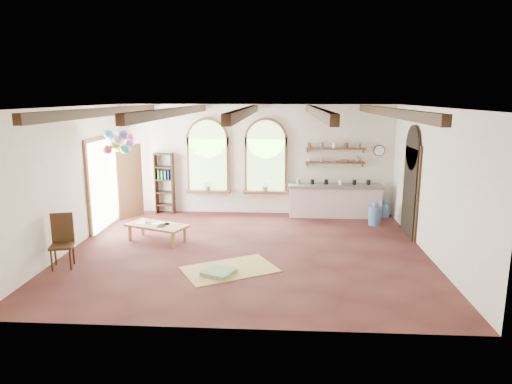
# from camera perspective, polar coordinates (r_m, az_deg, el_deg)

# --- Properties ---
(floor) EXTENTS (8.00, 8.00, 0.00)m
(floor) POSITION_cam_1_polar(r_m,az_deg,el_deg) (10.37, -1.20, -7.40)
(floor) COLOR brown
(floor) RESTS_ON ground
(ceiling_beams) EXTENTS (6.20, 6.80, 0.18)m
(ceiling_beams) POSITION_cam_1_polar(r_m,az_deg,el_deg) (9.79, -1.28, 9.98)
(ceiling_beams) COLOR #3A2812
(ceiling_beams) RESTS_ON ceiling
(window_left) EXTENTS (1.30, 0.28, 2.20)m
(window_left) POSITION_cam_1_polar(r_m,az_deg,el_deg) (13.48, -6.02, 4.19)
(window_left) COLOR brown
(window_left) RESTS_ON floor
(window_right) EXTENTS (1.30, 0.28, 2.20)m
(window_right) POSITION_cam_1_polar(r_m,az_deg,el_deg) (13.31, 1.24, 4.15)
(window_right) COLOR brown
(window_right) RESTS_ON floor
(left_doorway) EXTENTS (0.10, 1.90, 2.50)m
(left_doorway) POSITION_cam_1_polar(r_m,az_deg,el_deg) (12.70, -18.61, 0.94)
(left_doorway) COLOR brown
(left_doorway) RESTS_ON floor
(right_doorway) EXTENTS (0.10, 1.30, 2.40)m
(right_doorway) POSITION_cam_1_polar(r_m,az_deg,el_deg) (11.92, 18.68, 0.00)
(right_doorway) COLOR black
(right_doorway) RESTS_ON floor
(kitchen_counter) EXTENTS (2.68, 0.62, 0.94)m
(kitchen_counter) POSITION_cam_1_polar(r_m,az_deg,el_deg) (13.37, 9.78, -1.03)
(kitchen_counter) COLOR #FFD8D9
(kitchen_counter) RESTS_ON floor
(wall_shelf_lower) EXTENTS (1.70, 0.24, 0.04)m
(wall_shelf_lower) POSITION_cam_1_polar(r_m,az_deg,el_deg) (13.35, 9.86, 3.64)
(wall_shelf_lower) COLOR brown
(wall_shelf_lower) RESTS_ON wall_back
(wall_shelf_upper) EXTENTS (1.70, 0.24, 0.04)m
(wall_shelf_upper) POSITION_cam_1_polar(r_m,az_deg,el_deg) (13.30, 9.92, 5.35)
(wall_shelf_upper) COLOR brown
(wall_shelf_upper) RESTS_ON wall_back
(wall_clock) EXTENTS (0.32, 0.04, 0.32)m
(wall_clock) POSITION_cam_1_polar(r_m,az_deg,el_deg) (13.57, 15.15, 5.03)
(wall_clock) COLOR black
(wall_clock) RESTS_ON wall_back
(bookshelf) EXTENTS (0.53, 0.32, 1.80)m
(bookshelf) POSITION_cam_1_polar(r_m,az_deg,el_deg) (13.77, -11.37, 1.09)
(bookshelf) COLOR #3A2812
(bookshelf) RESTS_ON floor
(coffee_table) EXTENTS (1.61, 1.17, 0.42)m
(coffee_table) POSITION_cam_1_polar(r_m,az_deg,el_deg) (11.21, -12.28, -4.22)
(coffee_table) COLOR tan
(coffee_table) RESTS_ON floor
(side_chair) EXTENTS (0.54, 0.54, 1.10)m
(side_chair) POSITION_cam_1_polar(r_m,az_deg,el_deg) (10.14, -23.02, -6.94)
(side_chair) COLOR #3A2812
(side_chair) RESTS_ON floor
(floor_mat) EXTENTS (2.11, 1.85, 0.02)m
(floor_mat) POSITION_cam_1_polar(r_m,az_deg,el_deg) (9.33, -3.30, -9.63)
(floor_mat) COLOR tan
(floor_mat) RESTS_ON floor
(floor_cushion) EXTENTS (0.72, 0.72, 0.09)m
(floor_cushion) POSITION_cam_1_polar(r_m,az_deg,el_deg) (9.08, -4.67, -10.01)
(floor_cushion) COLOR #779D6C
(floor_cushion) RESTS_ON floor
(water_jug_a) EXTENTS (0.28, 0.28, 0.53)m
(water_jug_a) POSITION_cam_1_polar(r_m,az_deg,el_deg) (13.67, 15.80, -2.09)
(water_jug_a) COLOR #517BAE
(water_jug_a) RESTS_ON floor
(water_jug_b) EXTENTS (0.34, 0.34, 0.65)m
(water_jug_b) POSITION_cam_1_polar(r_m,az_deg,el_deg) (12.75, 14.63, -2.78)
(water_jug_b) COLOR #517BAE
(water_jug_b) RESTS_ON floor
(balloon_cluster) EXTENTS (0.68, 0.74, 1.14)m
(balloon_cluster) POSITION_cam_1_polar(r_m,az_deg,el_deg) (11.62, -16.74, 6.02)
(balloon_cluster) COLOR white
(balloon_cluster) RESTS_ON floor
(table_book) EXTENTS (0.22, 0.26, 0.02)m
(table_book) POSITION_cam_1_polar(r_m,az_deg,el_deg) (11.43, -13.76, -3.66)
(table_book) COLOR olive
(table_book) RESTS_ON coffee_table
(tablet) EXTENTS (0.20, 0.27, 0.01)m
(tablet) POSITION_cam_1_polar(r_m,az_deg,el_deg) (11.04, -11.68, -4.15)
(tablet) COLOR black
(tablet) RESTS_ON coffee_table
(potted_plant_left) EXTENTS (0.27, 0.23, 0.30)m
(potted_plant_left) POSITION_cam_1_polar(r_m,az_deg,el_deg) (13.51, -6.02, 0.84)
(potted_plant_left) COLOR #598C4C
(potted_plant_left) RESTS_ON window_left
(potted_plant_right) EXTENTS (0.27, 0.23, 0.30)m
(potted_plant_right) POSITION_cam_1_polar(r_m,az_deg,el_deg) (13.33, 1.21, 0.76)
(potted_plant_right) COLOR #598C4C
(potted_plant_right) RESTS_ON window_right
(shelf_cup_a) EXTENTS (0.12, 0.10, 0.10)m
(shelf_cup_a) POSITION_cam_1_polar(r_m,az_deg,el_deg) (13.28, 6.65, 3.99)
(shelf_cup_a) COLOR white
(shelf_cup_a) RESTS_ON wall_shelf_lower
(shelf_cup_b) EXTENTS (0.10, 0.10, 0.09)m
(shelf_cup_b) POSITION_cam_1_polar(r_m,az_deg,el_deg) (13.30, 8.15, 3.96)
(shelf_cup_b) COLOR beige
(shelf_cup_b) RESTS_ON wall_shelf_lower
(shelf_bowl_a) EXTENTS (0.22, 0.22, 0.05)m
(shelf_bowl_a) POSITION_cam_1_polar(r_m,az_deg,el_deg) (13.34, 9.65, 3.85)
(shelf_bowl_a) COLOR beige
(shelf_bowl_a) RESTS_ON wall_shelf_lower
(shelf_bowl_b) EXTENTS (0.20, 0.20, 0.06)m
(shelf_bowl_b) POSITION_cam_1_polar(r_m,az_deg,el_deg) (13.38, 11.15, 3.83)
(shelf_bowl_b) COLOR #8C664C
(shelf_bowl_b) RESTS_ON wall_shelf_lower
(shelf_vase) EXTENTS (0.18, 0.18, 0.19)m
(shelf_vase) POSITION_cam_1_polar(r_m,az_deg,el_deg) (13.42, 12.64, 4.07)
(shelf_vase) COLOR slate
(shelf_vase) RESTS_ON wall_shelf_lower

